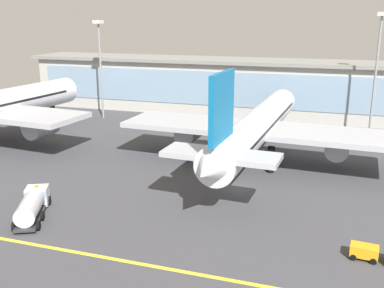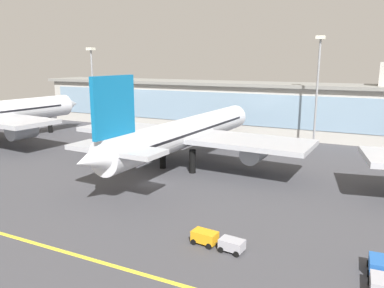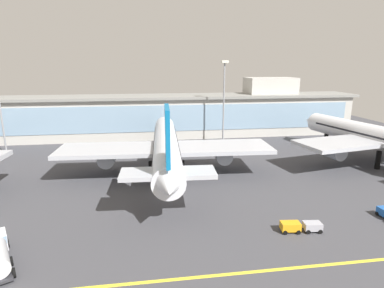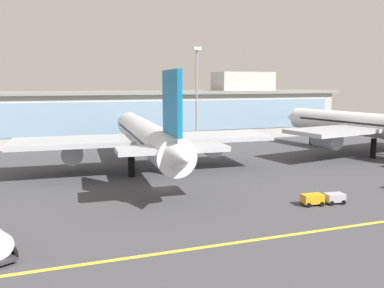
{
  "view_description": "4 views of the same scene",
  "coord_description": "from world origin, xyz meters",
  "px_view_note": "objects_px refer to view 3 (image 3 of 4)",
  "views": [
    {
      "loc": [
        11.62,
        -56.15,
        22.58
      ],
      "look_at": [
        -7.86,
        3.13,
        4.83
      ],
      "focal_mm": 41.58,
      "sensor_mm": 36.0,
      "label": 1
    },
    {
      "loc": [
        30.25,
        -47.42,
        18.56
      ],
      "look_at": [
        0.96,
        12.18,
        4.02
      ],
      "focal_mm": 35.54,
      "sensor_mm": 36.0,
      "label": 2
    },
    {
      "loc": [
        -3.68,
        -51.27,
        22.35
      ],
      "look_at": [
        5.45,
        10.6,
        6.69
      ],
      "focal_mm": 29.55,
      "sensor_mm": 36.0,
      "label": 3
    },
    {
      "loc": [
        -14.66,
        -54.9,
        15.06
      ],
      "look_at": [
        5.35,
        2.37,
        5.87
      ],
      "focal_mm": 37.38,
      "sensor_mm": 36.0,
      "label": 4
    }
  ],
  "objects_px": {
    "airliner_near_right": "(166,147)",
    "airliner_far_right": "(379,138)",
    "service_truck_far": "(300,226)",
    "apron_light_mast_centre": "(224,90)"
  },
  "relations": [
    {
      "from": "service_truck_far",
      "to": "apron_light_mast_centre",
      "type": "height_order",
      "value": "apron_light_mast_centre"
    },
    {
      "from": "service_truck_far",
      "to": "apron_light_mast_centre",
      "type": "relative_size",
      "value": 0.24
    },
    {
      "from": "service_truck_far",
      "to": "airliner_far_right",
      "type": "bearing_deg",
      "value": -134.94
    },
    {
      "from": "airliner_near_right",
      "to": "service_truck_far",
      "type": "xyz_separation_m",
      "value": [
        16.69,
        -25.86,
        -5.31
      ]
    },
    {
      "from": "airliner_near_right",
      "to": "apron_light_mast_centre",
      "type": "distance_m",
      "value": 32.37
    },
    {
      "from": "airliner_near_right",
      "to": "airliner_far_right",
      "type": "distance_m",
      "value": 48.86
    },
    {
      "from": "airliner_far_right",
      "to": "apron_light_mast_centre",
      "type": "distance_m",
      "value": 40.21
    },
    {
      "from": "airliner_near_right",
      "to": "service_truck_far",
      "type": "distance_m",
      "value": 31.23
    },
    {
      "from": "airliner_near_right",
      "to": "airliner_far_right",
      "type": "height_order",
      "value": "airliner_far_right"
    },
    {
      "from": "apron_light_mast_centre",
      "to": "service_truck_far",
      "type": "bearing_deg",
      "value": -91.73
    }
  ]
}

